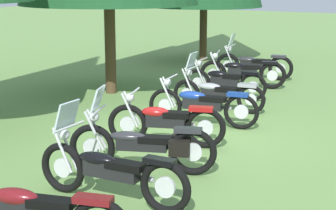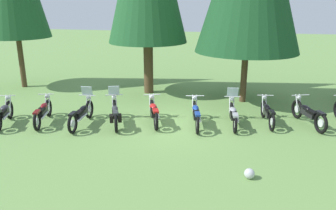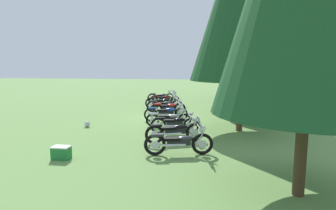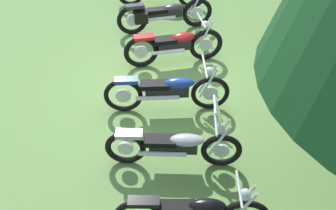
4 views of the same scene
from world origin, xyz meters
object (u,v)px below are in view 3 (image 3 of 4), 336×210
motorcycle_0 (161,97)px  motorcycle_7 (175,124)px  motorcycle_8 (175,131)px  motorcycle_1 (165,99)px  motorcycle_4 (168,108)px  motorcycle_2 (163,102)px  motorcycle_9 (179,142)px  pine_tree_0 (231,23)px  motorcycle_5 (166,113)px  motorcycle_3 (164,105)px  pine_tree_1 (245,7)px  picnic_cooler (61,153)px  motorcycle_6 (169,118)px  dropped_helmet (87,124)px

motorcycle_0 → motorcycle_7: 10.28m
motorcycle_7 → motorcycle_8: 1.54m
motorcycle_1 → motorcycle_4: 4.37m
motorcycle_2 → motorcycle_9: motorcycle_9 is taller
pine_tree_0 → motorcycle_8: bearing=-12.5°
motorcycle_0 → motorcycle_5: motorcycle_0 is taller
motorcycle_3 → pine_tree_1: 7.82m
motorcycle_0 → motorcycle_2: (2.98, 0.59, 0.01)m
motorcycle_0 → motorcycle_5: bearing=-99.0°
pine_tree_1 → picnic_cooler: bearing=-35.8°
motorcycle_4 → motorcycle_5: motorcycle_4 is taller
motorcycle_3 → pine_tree_0: size_ratio=0.22×
picnic_cooler → motorcycle_1: bearing=172.3°
motorcycle_3 → motorcycle_9: 9.03m
motorcycle_2 → motorcycle_5: (4.34, 0.83, 0.00)m
motorcycle_1 → pine_tree_0: bearing=24.0°
motorcycle_7 → motorcycle_6: bearing=100.1°
motorcycle_9 → pine_tree_1: (-8.83, 3.15, 6.04)m
motorcycle_0 → motorcycle_3: 4.33m
motorcycle_1 → motorcycle_5: bearing=-97.2°
motorcycle_5 → motorcycle_7: size_ratio=1.08×
motorcycle_2 → motorcycle_4: bearing=-78.6°
motorcycle_5 → pine_tree_1: bearing=23.5°
motorcycle_2 → motorcycle_9: size_ratio=1.02×
motorcycle_6 → pine_tree_0: (-11.62, 3.81, 6.09)m
motorcycle_2 → motorcycle_4: size_ratio=1.14×
motorcycle_6 → motorcycle_2: bearing=94.9°
motorcycle_7 → picnic_cooler: 5.25m
motorcycle_5 → motorcycle_9: bearing=-89.1°
motorcycle_4 → motorcycle_6: size_ratio=0.94×
motorcycle_0 → motorcycle_3: bearing=-98.6°
motorcycle_5 → pine_tree_1: (-3.05, 4.40, 6.04)m
motorcycle_2 → motorcycle_3: motorcycle_3 is taller
motorcycle_0 → motorcycle_4: size_ratio=0.99×
pine_tree_0 → picnic_cooler: bearing=-21.8°
pine_tree_0 → motorcycle_2: bearing=-40.3°
motorcycle_0 → motorcycle_6: 8.90m
motorcycle_5 → motorcycle_4: bearing=82.3°
motorcycle_1 → motorcycle_7: bearing=-95.0°
motorcycle_8 → pine_tree_1: (-7.30, 3.45, 6.05)m
motorcycle_0 → pine_tree_0: (-2.89, 5.57, 6.07)m
motorcycle_8 → picnic_cooler: bearing=-166.4°
motorcycle_7 → picnic_cooler: size_ratio=3.71×
dropped_helmet → motorcycle_4: bearing=134.6°
motorcycle_0 → motorcycle_2: 3.04m
motorcycle_4 → motorcycle_6: 3.09m
motorcycle_3 → motorcycle_4: bearing=-94.0°
motorcycle_8 → motorcycle_2: bearing=80.9°
motorcycle_8 → motorcycle_4: bearing=79.3°
motorcycle_8 → pine_tree_1: bearing=43.9°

